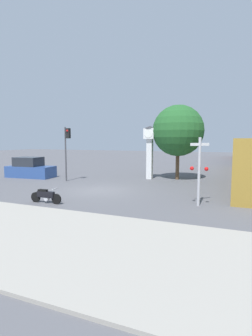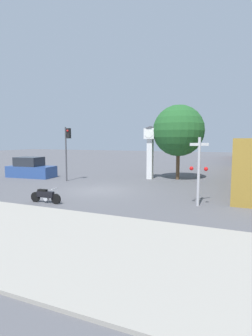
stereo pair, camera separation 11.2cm
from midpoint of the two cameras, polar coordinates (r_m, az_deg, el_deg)
The scene contains 8 objects.
ground_plane at distance 17.37m, azimuth -5.95°, elevation -4.91°, with size 120.00×120.00×0.00m, color #56565B.
motorcycle at distance 14.50m, azimuth -17.29°, elevation -5.80°, with size 1.84×0.40×0.81m.
clock_tower at distance 22.29m, azimuth 5.06°, elevation 5.22°, with size 1.07×1.07×4.48m.
freight_train at distance 35.70m, azimuth 24.50°, elevation 2.99°, with size 2.80×43.68×3.40m.
traffic_light at distance 21.43m, azimuth -12.89°, elevation 5.07°, with size 0.50×0.35×4.33m.
railroad_crossing_signal at distance 13.51m, azimuth 15.41°, elevation -0.15°, with size 0.90×0.82×3.45m.
street_tree at distance 22.32m, azimuth 11.14°, elevation 7.96°, with size 4.24×4.24×6.20m.
parked_car at distance 24.83m, azimuth -20.26°, elevation -0.18°, with size 4.33×2.14×1.80m.
Camera 1 is at (8.07, -15.01, 3.32)m, focal length 28.00 mm.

